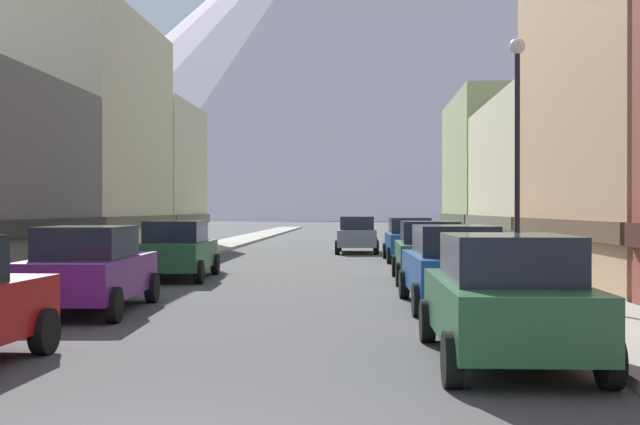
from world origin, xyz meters
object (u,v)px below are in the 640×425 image
object	(u,v)px
car_right_2	(429,251)
potted_plant_2	(89,258)
car_right_1	(453,266)
car_driving_0	(357,234)
car_right_0	(505,298)
streetlamp_right	(517,127)
car_left_2	(177,250)
potted_plant_0	(529,256)
car_left_1	(90,269)
car_right_3	(410,239)

from	to	relation	value
car_right_2	potted_plant_2	bearing A→B (deg)	170.96
car_right_1	car_driving_0	bearing A→B (deg)	95.79
car_right_0	car_driving_0	distance (m)	28.12
car_right_0	streetlamp_right	world-z (taller)	streetlamp_right
car_left_2	potted_plant_0	size ratio (longest dim) A/B	4.57
car_driving_0	car_left_2	bearing A→B (deg)	-109.68
car_left_1	car_right_1	xyz separation A→B (m)	(7.60, 1.23, 0.00)
car_left_1	car_right_2	world-z (taller)	same
car_right_3	potted_plant_2	world-z (taller)	car_right_3
car_right_1	streetlamp_right	bearing A→B (deg)	30.20
car_left_1	car_driving_0	size ratio (longest dim) A/B	1.02
car_right_0	streetlamp_right	bearing A→B (deg)	77.87
car_right_0	car_right_2	size ratio (longest dim) A/B	1.00
car_right_0	potted_plant_0	xyz separation A→B (m)	(3.20, 13.93, -0.21)
car_right_1	car_right_3	xyz separation A→B (m)	(-0.00, 15.60, 0.00)
car_right_2	car_driving_0	size ratio (longest dim) A/B	1.00
car_left_1	streetlamp_right	distance (m)	9.89
car_left_2	potted_plant_0	bearing A→B (deg)	5.28
car_right_2	car_right_0	bearing A→B (deg)	-90.00
car_right_1	car_driving_0	xyz separation A→B (m)	(-2.20, 21.72, 0.00)
car_right_0	car_right_3	world-z (taller)	same
car_left_2	car_right_2	world-z (taller)	same
car_right_1	car_driving_0	distance (m)	21.83
car_left_2	car_right_2	bearing A→B (deg)	-2.89
car_driving_0	potted_plant_2	xyz separation A→B (m)	(-8.60, -13.76, -0.35)
car_left_1	streetlamp_right	world-z (taller)	streetlamp_right
car_left_2	streetlamp_right	distance (m)	11.22
car_right_2	car_right_1	bearing A→B (deg)	-89.98
car_left_1	potted_plant_2	xyz separation A→B (m)	(-3.20, 9.19, -0.35)
car_right_3	car_driving_0	world-z (taller)	same
car_right_0	car_right_1	xyz separation A→B (m)	(0.00, 6.31, 0.00)
car_driving_0	streetlamp_right	world-z (taller)	streetlamp_right
potted_plant_0	car_left_2	bearing A→B (deg)	-174.72
car_left_1	car_right_3	distance (m)	18.46
car_right_1	car_right_2	size ratio (longest dim) A/B	1.01
car_right_3	car_driving_0	xyz separation A→B (m)	(-2.20, 6.12, 0.00)
potted_plant_2	potted_plant_0	bearing A→B (deg)	-1.38
potted_plant_0	potted_plant_2	world-z (taller)	potted_plant_0
car_right_3	car_right_0	bearing A→B (deg)	-90.00
car_right_1	car_right_0	bearing A→B (deg)	-90.01
car_left_1	streetlamp_right	size ratio (longest dim) A/B	0.76
streetlamp_right	car_right_3	bearing A→B (deg)	96.02
car_right_2	potted_plant_0	distance (m)	3.49
car_right_0	potted_plant_0	world-z (taller)	car_right_0
car_right_1	car_right_2	distance (m)	6.24
car_right_2	car_right_3	world-z (taller)	same
car_right_3	potted_plant_0	world-z (taller)	car_right_3
car_left_2	streetlamp_right	size ratio (longest dim) A/B	0.76
car_right_3	car_driving_0	size ratio (longest dim) A/B	1.01
car_right_3	potted_plant_2	size ratio (longest dim) A/B	5.11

